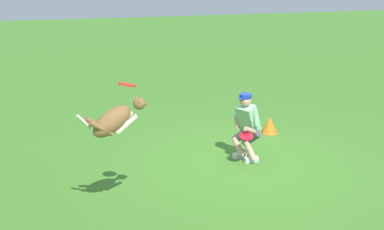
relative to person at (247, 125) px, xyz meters
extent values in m
plane|color=#3F7727|center=(0.08, 0.04, -0.70)|extent=(60.00, 60.00, 0.00)
cube|color=silver|center=(0.06, -0.12, -0.65)|extent=(0.26, 0.10, 0.10)
cylinder|color=tan|center=(0.11, -0.10, -0.46)|extent=(0.24, 0.32, 0.37)
cylinder|color=#424549|center=(0.05, -0.11, -0.23)|extent=(0.31, 0.43, 0.37)
cube|color=silver|center=(-0.06, 0.13, -0.65)|extent=(0.26, 0.10, 0.10)
cylinder|color=tan|center=(-0.01, 0.15, -0.46)|extent=(0.24, 0.32, 0.37)
cylinder|color=#424549|center=(-0.06, 0.10, -0.23)|extent=(0.31, 0.43, 0.37)
cube|color=#8AC096|center=(-0.03, -0.02, 0.11)|extent=(0.51, 0.48, 0.58)
cylinder|color=#8AC096|center=(0.07, -0.19, 0.17)|extent=(0.14, 0.16, 0.29)
cylinder|color=#8AC096|center=(-0.10, 0.17, 0.17)|extent=(0.14, 0.16, 0.29)
cylinder|color=tan|center=(0.07, 0.28, -0.01)|extent=(0.29, 0.20, 0.19)
cylinder|color=tan|center=(0.12, -0.19, 0.01)|extent=(0.14, 0.17, 0.27)
sphere|color=tan|center=(0.06, 0.03, 0.47)|extent=(0.21, 0.21, 0.21)
cylinder|color=#1934AA|center=(0.06, 0.03, 0.56)|extent=(0.22, 0.22, 0.07)
cylinder|color=#1934AA|center=(0.15, 0.07, 0.53)|extent=(0.12, 0.12, 0.02)
ellipsoid|color=brown|center=(2.67, 1.39, 0.75)|extent=(0.71, 0.41, 0.57)
ellipsoid|color=beige|center=(2.51, 1.36, 0.72)|extent=(0.15, 0.21, 0.18)
sphere|color=brown|center=(2.27, 1.32, 0.95)|extent=(0.17, 0.17, 0.17)
cone|color=brown|center=(2.18, 1.31, 0.93)|extent=(0.10, 0.10, 0.09)
cone|color=brown|center=(2.28, 1.38, 1.02)|extent=(0.06, 0.06, 0.07)
cone|color=brown|center=(2.30, 1.27, 1.02)|extent=(0.06, 0.06, 0.07)
cylinder|color=beige|center=(2.48, 1.44, 0.70)|extent=(0.34, 0.12, 0.26)
cylinder|color=beige|center=(2.51, 1.27, 0.70)|extent=(0.34, 0.12, 0.26)
cylinder|color=brown|center=(2.84, 1.50, 0.70)|extent=(0.34, 0.12, 0.26)
cylinder|color=brown|center=(2.87, 1.33, 0.70)|extent=(0.34, 0.12, 0.26)
cylinder|color=beige|center=(3.05, 1.45, 0.80)|extent=(0.21, 0.08, 0.23)
cylinder|color=red|center=(2.44, 1.34, 1.24)|extent=(0.25, 0.25, 0.09)
cylinder|color=red|center=(0.17, 0.35, -0.09)|extent=(0.32, 0.31, 0.13)
cone|color=orange|center=(-1.15, -1.27, -0.51)|extent=(0.34, 0.34, 0.38)
camera|label=1|loc=(3.56, 7.56, 2.69)|focal=44.25mm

